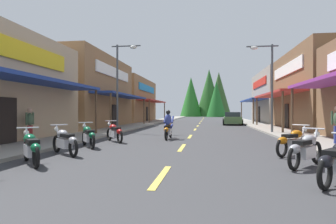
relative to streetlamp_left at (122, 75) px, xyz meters
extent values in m
cube|color=#38383A|center=(4.96, 11.01, -4.07)|extent=(9.73, 92.51, 0.10)
cube|color=gray|center=(-1.22, 11.01, -3.96)|extent=(2.63, 92.51, 0.12)
cube|color=gray|center=(11.14, 11.01, -3.96)|extent=(2.63, 92.51, 0.12)
cube|color=#E0C64C|center=(4.96, -13.01, -4.01)|extent=(0.16, 2.40, 0.01)
cube|color=#E0C64C|center=(4.96, -7.73, -4.01)|extent=(0.16, 2.40, 0.01)
cube|color=#E0C64C|center=(4.96, -2.53, -4.01)|extent=(0.16, 2.40, 0.01)
cube|color=#E0C64C|center=(4.96, 4.01, -4.01)|extent=(0.16, 2.40, 0.01)
cube|color=#E0C64C|center=(4.96, 9.69, -4.01)|extent=(0.16, 2.40, 0.01)
cube|color=#E0C64C|center=(4.96, 16.45, -4.01)|extent=(0.16, 2.40, 0.01)
cube|color=#E0C64C|center=(4.96, 23.08, -4.01)|extent=(0.16, 2.40, 0.01)
cube|color=#E0C64C|center=(4.96, 29.31, -4.01)|extent=(0.16, 2.40, 0.01)
cube|color=#E0C64C|center=(4.96, 35.24, -4.01)|extent=(0.16, 2.40, 0.01)
cube|color=#E0C64C|center=(4.96, 40.83, -4.01)|extent=(0.16, 2.40, 0.01)
cube|color=#E0C64C|center=(4.96, 46.63, -4.01)|extent=(0.16, 2.40, 0.01)
cube|color=navy|center=(-1.64, -8.28, -1.12)|extent=(1.80, 12.30, 0.16)
cylinder|color=brown|center=(-0.94, -2.33, -2.61)|extent=(0.14, 0.14, 2.82)
cube|color=yellow|center=(-2.48, -8.28, 0.25)|extent=(0.10, 9.57, 0.90)
cube|color=black|center=(-2.50, -8.28, -2.97)|extent=(0.08, 1.10, 2.10)
cube|color=olive|center=(-6.22, 5.81, -0.79)|extent=(7.37, 12.47, 6.44)
cube|color=navy|center=(-1.64, 5.81, -1.12)|extent=(1.80, 11.23, 0.16)
cylinder|color=brown|center=(-0.94, 0.40, -2.61)|extent=(0.14, 0.14, 2.82)
cylinder|color=brown|center=(-0.94, 11.23, -2.61)|extent=(0.14, 0.14, 2.82)
cube|color=white|center=(-2.48, 5.81, 1.01)|extent=(0.10, 8.73, 0.90)
cube|color=black|center=(-2.50, 5.81, -2.97)|extent=(0.08, 1.10, 2.10)
cube|color=olive|center=(-5.86, 20.05, -1.02)|extent=(6.64, 13.74, 5.98)
cube|color=#B72D28|center=(-1.64, 20.05, -1.12)|extent=(1.80, 12.36, 0.16)
cylinder|color=brown|center=(-0.94, 14.07, -2.61)|extent=(0.14, 0.14, 2.82)
cylinder|color=brown|center=(-0.94, 26.03, -2.61)|extent=(0.14, 0.14, 2.82)
cube|color=#197FCC|center=(-2.48, 20.05, 0.65)|extent=(0.10, 9.62, 0.90)
cube|color=black|center=(-2.50, 20.05, -2.97)|extent=(0.08, 1.10, 2.10)
cylinder|color=brown|center=(10.86, -2.00, -2.61)|extent=(0.14, 0.14, 2.82)
cube|color=brown|center=(15.54, 5.26, -0.85)|extent=(6.17, 11.79, 6.33)
cube|color=#B72D28|center=(11.56, 5.26, -1.12)|extent=(1.80, 10.61, 0.16)
cylinder|color=brown|center=(10.86, 0.16, -2.61)|extent=(0.14, 0.14, 2.82)
cylinder|color=brown|center=(10.86, 10.37, -2.61)|extent=(0.14, 0.14, 2.82)
cube|color=white|center=(12.40, 5.26, 0.92)|extent=(0.10, 8.25, 0.90)
cube|color=black|center=(12.42, 5.26, -2.97)|extent=(0.08, 1.10, 2.10)
cube|color=gray|center=(16.95, 18.36, -0.79)|extent=(8.99, 13.00, 6.46)
cube|color=navy|center=(11.56, 18.36, -1.12)|extent=(1.80, 11.70, 0.16)
cylinder|color=brown|center=(10.86, 12.71, -2.61)|extent=(0.14, 0.14, 2.82)
cylinder|color=brown|center=(10.86, 24.01, -2.61)|extent=(0.14, 0.14, 2.82)
cube|color=red|center=(12.40, 18.36, 1.02)|extent=(0.10, 9.10, 0.90)
cube|color=black|center=(12.42, 18.36, -2.97)|extent=(0.08, 1.10, 2.10)
cylinder|color=#474C51|center=(-0.31, 0.00, -0.93)|extent=(0.14, 0.14, 6.17)
cylinder|color=#474C51|center=(0.32, 0.00, 2.05)|extent=(2.06, 0.10, 0.10)
ellipsoid|color=silver|center=(0.85, 0.00, 1.95)|extent=(0.50, 0.30, 0.24)
cylinder|color=#474C51|center=(10.23, 0.37, -1.05)|extent=(0.14, 0.14, 5.94)
cylinder|color=#474C51|center=(9.59, 0.37, 1.83)|extent=(2.06, 0.10, 0.10)
ellipsoid|color=silver|center=(9.07, 0.37, 1.73)|extent=(0.50, 0.30, 0.24)
torus|color=black|center=(8.23, -13.73, -3.70)|extent=(0.49, 0.55, 0.64)
cube|color=black|center=(8.55, -13.35, -3.34)|extent=(0.60, 0.64, 0.12)
ellipsoid|color=black|center=(8.26, -13.70, -3.47)|extent=(0.47, 0.49, 0.24)
torus|color=black|center=(9.12, -10.74, -3.70)|extent=(0.48, 0.56, 0.64)
torus|color=black|center=(8.18, -11.91, -3.70)|extent=(0.48, 0.56, 0.64)
cube|color=silver|center=(8.65, -11.32, -3.62)|extent=(0.66, 0.72, 0.32)
ellipsoid|color=#99999E|center=(8.78, -11.17, -3.30)|extent=(0.60, 0.64, 0.28)
cube|color=black|center=(8.50, -11.52, -3.34)|extent=(0.59, 0.64, 0.12)
ellipsoid|color=#99999E|center=(8.21, -11.87, -3.47)|extent=(0.46, 0.49, 0.24)
cylinder|color=silver|center=(9.04, -10.84, -3.37)|extent=(0.28, 0.33, 0.71)
cylinder|color=silver|center=(8.97, -10.94, -3.00)|extent=(0.49, 0.41, 0.04)
sphere|color=white|center=(9.14, -10.72, -3.17)|extent=(0.16, 0.16, 0.16)
torus|color=black|center=(9.43, -8.70, -3.70)|extent=(0.51, 0.53, 0.64)
torus|color=black|center=(8.40, -9.79, -3.70)|extent=(0.51, 0.53, 0.64)
cube|color=silver|center=(8.91, -9.24, -3.62)|extent=(0.68, 0.70, 0.32)
ellipsoid|color=#BF660C|center=(9.05, -9.10, -3.30)|extent=(0.62, 0.63, 0.28)
cube|color=black|center=(8.74, -9.43, -3.34)|extent=(0.62, 0.63, 0.12)
ellipsoid|color=#BF660C|center=(8.43, -9.75, -3.47)|extent=(0.48, 0.48, 0.24)
cylinder|color=silver|center=(9.34, -8.79, -3.37)|extent=(0.30, 0.31, 0.71)
cylinder|color=silver|center=(9.26, -8.88, -3.00)|extent=(0.46, 0.44, 0.04)
sphere|color=white|center=(9.45, -8.68, -3.17)|extent=(0.16, 0.16, 0.16)
torus|color=black|center=(0.56, -11.49, -3.70)|extent=(0.51, 0.54, 0.64)
torus|color=black|center=(1.57, -12.59, -3.70)|extent=(0.51, 0.54, 0.64)
cube|color=silver|center=(1.07, -12.04, -3.62)|extent=(0.68, 0.70, 0.32)
ellipsoid|color=#0C5933|center=(0.93, -11.90, -3.30)|extent=(0.61, 0.63, 0.28)
cube|color=black|center=(1.24, -12.23, -3.34)|extent=(0.61, 0.63, 0.12)
ellipsoid|color=#0C5933|center=(1.54, -12.56, -3.47)|extent=(0.47, 0.49, 0.24)
cylinder|color=silver|center=(0.65, -11.59, -3.37)|extent=(0.30, 0.31, 0.71)
cylinder|color=silver|center=(0.73, -11.67, -3.00)|extent=(0.47, 0.44, 0.04)
sphere|color=white|center=(0.54, -11.47, -3.17)|extent=(0.16, 0.16, 0.16)
torus|color=black|center=(0.55, -9.72, -3.70)|extent=(0.55, 0.50, 0.64)
torus|color=black|center=(1.68, -10.71, -3.70)|extent=(0.55, 0.50, 0.64)
cube|color=silver|center=(1.11, -10.21, -3.62)|extent=(0.71, 0.67, 0.32)
ellipsoid|color=#99999E|center=(0.96, -10.08, -3.30)|extent=(0.63, 0.61, 0.28)
cube|color=black|center=(1.30, -10.38, -3.34)|extent=(0.64, 0.61, 0.12)
ellipsoid|color=#99999E|center=(1.64, -10.67, -3.47)|extent=(0.49, 0.47, 0.24)
cylinder|color=silver|center=(0.65, -9.80, -3.37)|extent=(0.32, 0.29, 0.71)
cylinder|color=silver|center=(0.74, -9.88, -3.00)|extent=(0.43, 0.48, 0.04)
sphere|color=white|center=(0.53, -9.70, -3.17)|extent=(0.16, 0.16, 0.16)
torus|color=black|center=(0.63, -7.53, -3.70)|extent=(0.45, 0.58, 0.64)
torus|color=black|center=(1.51, -8.75, -3.70)|extent=(0.45, 0.58, 0.64)
cube|color=silver|center=(1.07, -8.14, -3.62)|extent=(0.64, 0.73, 0.32)
ellipsoid|color=#0C5933|center=(0.95, -7.97, -3.30)|extent=(0.59, 0.64, 0.28)
cube|color=black|center=(1.22, -8.34, -3.34)|extent=(0.58, 0.65, 0.12)
ellipsoid|color=#0C5933|center=(1.48, -8.71, -3.47)|extent=(0.45, 0.50, 0.24)
cylinder|color=silver|center=(0.71, -7.63, -3.37)|extent=(0.27, 0.34, 0.71)
cylinder|color=silver|center=(0.78, -7.73, -3.00)|extent=(0.51, 0.38, 0.04)
sphere|color=white|center=(0.62, -7.50, -3.17)|extent=(0.16, 0.16, 0.16)
torus|color=black|center=(1.02, -5.40, -3.70)|extent=(0.47, 0.57, 0.64)
torus|color=black|center=(1.94, -6.58, -3.70)|extent=(0.47, 0.57, 0.64)
cube|color=silver|center=(1.48, -5.99, -3.62)|extent=(0.65, 0.72, 0.32)
ellipsoid|color=#A51414|center=(1.36, -5.83, -3.30)|extent=(0.60, 0.64, 0.28)
cube|color=black|center=(1.63, -6.18, -3.34)|extent=(0.59, 0.65, 0.12)
ellipsoid|color=#A51414|center=(1.91, -6.54, -3.47)|extent=(0.46, 0.49, 0.24)
cylinder|color=silver|center=(1.10, -5.50, -3.37)|extent=(0.28, 0.33, 0.71)
cylinder|color=silver|center=(1.17, -5.59, -3.00)|extent=(0.50, 0.40, 0.04)
sphere|color=white|center=(1.00, -5.37, -3.17)|extent=(0.16, 0.16, 0.16)
torus|color=black|center=(3.91, -3.38, -3.70)|extent=(0.11, 0.64, 0.64)
torus|color=black|center=(3.88, -4.88, -3.70)|extent=(0.11, 0.64, 0.64)
cube|color=silver|center=(3.89, -4.13, -3.62)|extent=(0.29, 0.70, 0.32)
ellipsoid|color=#BF660C|center=(3.90, -3.93, -3.30)|extent=(0.33, 0.57, 0.28)
cube|color=black|center=(3.89, -4.38, -3.34)|extent=(0.29, 0.60, 0.12)
ellipsoid|color=#BF660C|center=(3.88, -4.83, -3.47)|extent=(0.25, 0.44, 0.24)
cylinder|color=silver|center=(3.90, -3.51, -3.37)|extent=(0.07, 0.37, 0.71)
cylinder|color=silver|center=(3.90, -3.63, -3.00)|extent=(0.60, 0.05, 0.04)
sphere|color=white|center=(3.91, -3.35, -3.17)|extent=(0.16, 0.16, 0.16)
ellipsoid|color=#333F8C|center=(3.89, -4.28, -2.97)|extent=(0.39, 0.39, 0.64)
sphere|color=black|center=(3.89, -4.23, -2.57)|extent=(0.24, 0.24, 0.24)
cylinder|color=#333F8C|center=(3.73, -4.11, -3.32)|extent=(0.15, 0.43, 0.24)
cylinder|color=#333F8C|center=(3.69, -3.98, -2.97)|extent=(0.11, 0.51, 0.40)
cylinder|color=#333F8C|center=(4.05, -4.11, -3.32)|extent=(0.15, 0.43, 0.24)
cylinder|color=#333F8C|center=(4.10, -3.98, -2.97)|extent=(0.11, 0.51, 0.40)
cylinder|color=maroon|center=(-2.16, -7.14, -3.60)|extent=(0.14, 0.14, 0.84)
cylinder|color=maroon|center=(-2.17, -7.32, -3.60)|extent=(0.14, 0.14, 0.84)
ellipsoid|color=#3F593F|center=(-2.17, -7.23, -2.88)|extent=(0.27, 0.37, 0.59)
cylinder|color=#3F593F|center=(-2.16, -6.99, -2.85)|extent=(0.09, 0.09, 0.56)
cylinder|color=#3F593F|center=(-2.17, -7.47, -2.85)|extent=(0.09, 0.09, 0.56)
sphere|color=tan|center=(-2.17, -7.23, -2.46)|extent=(0.23, 0.23, 0.23)
cylinder|color=#333F8C|center=(11.45, -6.30, -3.58)|extent=(0.14, 0.14, 0.88)
cylinder|color=#3F593F|center=(11.35, -6.19, -2.80)|extent=(0.09, 0.09, 0.59)
cube|color=#4C723F|center=(8.63, 12.70, -3.47)|extent=(1.97, 4.37, 0.70)
cube|color=#262D38|center=(8.62, 12.55, -2.92)|extent=(1.68, 2.26, 0.60)
cylinder|color=black|center=(7.76, 14.19, -3.69)|extent=(0.25, 0.67, 0.66)
cylinder|color=black|center=(9.60, 14.11, -3.69)|extent=(0.25, 0.67, 0.66)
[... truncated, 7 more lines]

